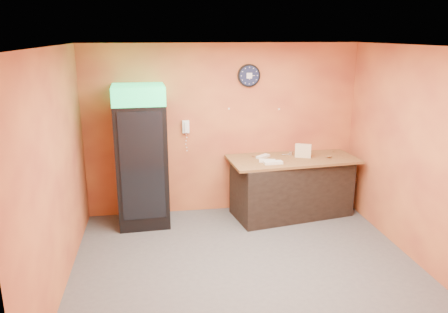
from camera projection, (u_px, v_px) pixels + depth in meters
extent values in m
plane|color=#47474C|center=(247.00, 266.00, 5.71)|extent=(4.50, 4.50, 0.00)
cube|color=orange|center=(223.00, 130.00, 7.23)|extent=(4.50, 0.02, 2.80)
cube|color=orange|center=(56.00, 173.00, 4.98)|extent=(0.02, 4.00, 2.80)
cube|color=orange|center=(418.00, 156.00, 5.67)|extent=(0.02, 4.00, 2.80)
cube|color=white|center=(250.00, 46.00, 4.94)|extent=(4.50, 4.00, 0.02)
cube|color=black|center=(142.00, 165.00, 6.81)|extent=(0.80, 0.80, 1.92)
cube|color=#16C25D|center=(138.00, 94.00, 6.51)|extent=(0.80, 0.80, 0.27)
cube|color=black|center=(140.00, 167.00, 6.41)|extent=(0.64, 0.05, 1.65)
cube|color=black|center=(291.00, 187.00, 7.25)|extent=(2.00, 1.15, 0.94)
cylinder|color=black|center=(249.00, 76.00, 7.02)|extent=(0.37, 0.05, 0.37)
cylinder|color=#0F1433|center=(249.00, 76.00, 7.00)|extent=(0.32, 0.01, 0.32)
cube|color=white|center=(249.00, 76.00, 6.99)|extent=(0.09, 0.00, 0.09)
cube|color=white|center=(186.00, 127.00, 7.07)|extent=(0.11, 0.06, 0.20)
cube|color=white|center=(186.00, 127.00, 7.02)|extent=(0.05, 0.04, 0.17)
cube|color=brown|center=(293.00, 159.00, 7.11)|extent=(2.14, 1.11, 0.04)
cube|color=beige|center=(303.00, 156.00, 7.14)|extent=(0.27, 0.18, 0.05)
cube|color=beige|center=(303.00, 152.00, 7.12)|extent=(0.27, 0.18, 0.05)
cube|color=beige|center=(303.00, 149.00, 7.11)|extent=(0.27, 0.18, 0.05)
cube|color=beige|center=(303.00, 146.00, 7.09)|extent=(0.27, 0.18, 0.05)
cube|color=silver|center=(267.00, 161.00, 6.88)|extent=(0.27, 0.17, 0.04)
cube|color=silver|center=(273.00, 163.00, 6.78)|extent=(0.29, 0.13, 0.04)
cube|color=silver|center=(263.00, 156.00, 7.13)|extent=(0.26, 0.23, 0.04)
cylinder|color=silver|center=(291.00, 153.00, 7.27)|extent=(0.06, 0.06, 0.06)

